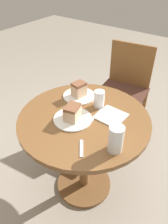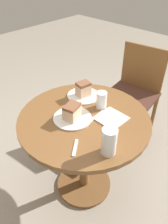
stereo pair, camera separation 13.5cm
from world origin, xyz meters
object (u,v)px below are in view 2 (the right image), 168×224
object	(u,v)px
plate_far	(83,96)
glass_lemonade	(101,101)
cake_slice_far	(83,89)
cake_slice_near	(72,111)
glass_water	(109,143)
chair	(134,92)
plate_near	(72,118)

from	to	relation	value
plate_far	glass_lemonade	bearing A→B (deg)	-5.58
plate_far	cake_slice_far	xyz separation A→B (m)	(-0.00, 0.00, 0.06)
cake_slice_near	glass_water	bearing A→B (deg)	-11.22
chair	glass_water	distance (m)	1.05
cake_slice_far	glass_lemonade	xyz separation A→B (m)	(0.18, -0.02, -0.01)
cake_slice_near	glass_lemonade	world-z (taller)	glass_lemonade
glass_lemonade	chair	bearing A→B (deg)	101.09
glass_lemonade	glass_water	xyz separation A→B (m)	(0.28, -0.28, 0.01)
cake_slice_far	glass_lemonade	size ratio (longest dim) A/B	0.90
plate_near	glass_water	world-z (taller)	glass_water
plate_near	cake_slice_near	xyz separation A→B (m)	(-0.00, 0.00, 0.05)
plate_far	glass_lemonade	xyz separation A→B (m)	(0.18, -0.02, 0.05)
cake_slice_near	glass_lemonade	distance (m)	0.22
plate_far	cake_slice_far	world-z (taller)	cake_slice_far
cake_slice_near	cake_slice_far	bearing A→B (deg)	118.68
cake_slice_far	plate_near	bearing A→B (deg)	-61.32
plate_near	glass_lemonade	world-z (taller)	glass_lemonade
plate_near	cake_slice_near	size ratio (longest dim) A/B	1.98
plate_near	plate_far	world-z (taller)	same
plate_far	glass_lemonade	size ratio (longest dim) A/B	1.97
plate_far	glass_water	world-z (taller)	glass_water
cake_slice_near	chair	bearing A→B (deg)	94.84
plate_near	glass_lemonade	bearing A→B (deg)	76.01
chair	plate_far	world-z (taller)	chair
glass_lemonade	cake_slice_near	bearing A→B (deg)	-103.99
plate_far	cake_slice_near	distance (m)	0.27
plate_near	glass_water	size ratio (longest dim) A/B	1.54
chair	plate_near	size ratio (longest dim) A/B	3.67
plate_near	glass_lemonade	distance (m)	0.23
chair	glass_lemonade	distance (m)	0.71
plate_near	glass_lemonade	size ratio (longest dim) A/B	2.06
cake_slice_near	cake_slice_far	size ratio (longest dim) A/B	1.16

